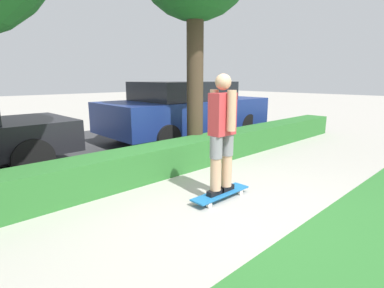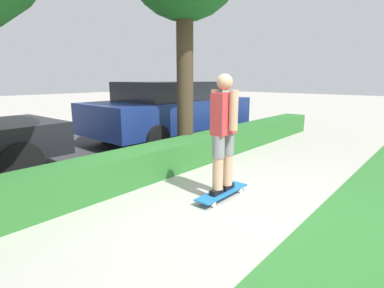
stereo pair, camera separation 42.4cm
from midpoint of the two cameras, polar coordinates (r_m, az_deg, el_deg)
name	(u,v)px [view 2 (the right image)]	position (r m, az deg, el deg)	size (l,w,h in m)	color
ground_plane	(223,205)	(4.04, 2.82, -11.54)	(60.00, 60.00, 0.00)	#ADA89E
street_asphalt	(67,154)	(7.27, -24.33, -1.70)	(12.67, 5.00, 0.01)	#38383A
hedge_row	(143,164)	(5.03, -11.73, -3.78)	(12.67, 0.60, 0.51)	#2D702D
skateboard	(222,193)	(4.23, 2.89, -9.27)	(0.96, 0.24, 0.09)	#1E6BAD
skater_person	(224,131)	(3.99, 3.02, 2.43)	(0.49, 0.41, 1.60)	black
parked_car_middle	(171,109)	(8.20, -5.45, 6.59)	(4.75, 2.11, 1.55)	navy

